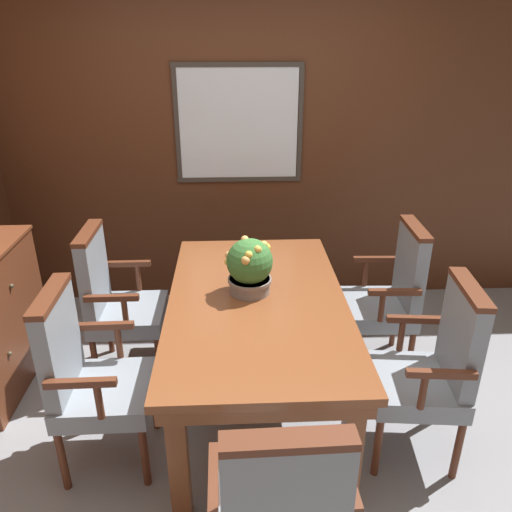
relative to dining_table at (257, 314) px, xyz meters
name	(u,v)px	position (x,y,z in m)	size (l,w,h in m)	color
ground_plane	(246,434)	(-0.08, -0.26, -0.66)	(14.00, 14.00, 0.00)	gray
wall_back	(239,157)	(-0.08, 1.48, 0.57)	(7.20, 0.08, 2.45)	#4C2816
dining_table	(257,314)	(0.00, 0.00, 0.00)	(1.01, 1.74, 0.76)	brown
chair_left_near	(88,374)	(-0.88, -0.38, -0.11)	(0.48, 0.52, 1.03)	#562B19
chair_left_far	(115,298)	(-0.91, 0.42, -0.11)	(0.47, 0.52, 1.03)	#562B19
chair_right_far	(390,292)	(0.91, 0.41, -0.11)	(0.49, 0.53, 1.03)	#562B19
chair_right_near	(433,366)	(0.90, -0.39, -0.11)	(0.51, 0.55, 1.03)	#562B19
potted_plant	(250,267)	(-0.04, 0.09, 0.26)	(0.28, 0.27, 0.34)	gray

